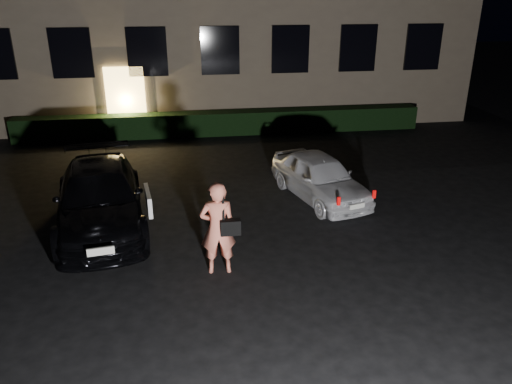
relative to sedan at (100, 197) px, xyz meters
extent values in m
plane|color=black|center=(3.44, -3.22, -0.69)|extent=(80.00, 80.00, 0.00)
cube|color=#FFD06B|center=(-0.06, 7.72, 0.56)|extent=(1.40, 0.10, 2.50)
cube|color=black|center=(-1.76, 7.72, 2.31)|extent=(1.40, 0.10, 1.70)
cube|color=black|center=(0.84, 7.72, 2.31)|extent=(1.40, 0.10, 1.70)
cube|color=black|center=(3.44, 7.72, 2.31)|extent=(1.40, 0.10, 1.70)
cube|color=black|center=(6.04, 7.72, 2.31)|extent=(1.40, 0.10, 1.70)
cube|color=black|center=(8.64, 7.72, 2.31)|extent=(1.40, 0.10, 1.70)
cube|color=black|center=(11.24, 7.72, 2.31)|extent=(1.40, 0.10, 1.70)
cube|color=black|center=(3.44, 7.28, -0.26)|extent=(15.00, 0.70, 0.85)
imported|color=black|center=(0.00, 0.00, 0.00)|extent=(2.56, 4.95, 1.37)
cube|color=white|center=(1.14, -0.72, 0.16)|extent=(0.22, 0.98, 0.46)
cube|color=silver|center=(0.34, -2.42, -0.09)|extent=(0.50, 0.11, 0.15)
imported|color=silver|center=(5.42, 0.82, -0.10)|extent=(2.29, 3.71, 1.18)
cube|color=red|center=(5.40, -0.91, -0.04)|extent=(0.08, 0.06, 0.20)
cube|color=red|center=(6.35, -0.64, -0.04)|extent=(0.08, 0.06, 0.20)
cube|color=silver|center=(5.89, -0.82, -0.24)|extent=(0.39, 0.14, 0.12)
imported|color=#D67059|center=(2.53, -2.46, 0.25)|extent=(0.68, 0.45, 1.87)
cube|color=black|center=(2.77, -2.58, 0.32)|extent=(0.38, 0.17, 0.30)
cube|color=black|center=(2.64, -2.54, 0.74)|extent=(0.04, 0.06, 0.58)
camera|label=1|loc=(2.03, -10.93, 4.51)|focal=35.00mm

